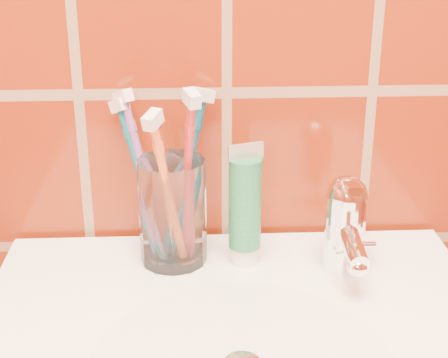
{
  "coord_description": "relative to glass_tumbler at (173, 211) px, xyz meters",
  "views": [
    {
      "loc": [
        -0.04,
        0.37,
        1.27
      ],
      "look_at": [
        -0.01,
        1.08,
        0.97
      ],
      "focal_mm": 55.0,
      "sensor_mm": 36.0,
      "label": 1
    }
  ],
  "objects": [
    {
      "name": "glass_tumbler",
      "position": [
        0.0,
        0.0,
        0.0
      ],
      "size": [
        0.1,
        0.1,
        0.13
      ],
      "primitive_type": "cylinder",
      "rotation": [
        0.0,
        0.0,
        -0.31
      ],
      "color": "white",
      "rests_on": "pedestal_sink"
    },
    {
      "name": "toothpaste_tube",
      "position": [
        0.09,
        -0.01,
        0.01
      ],
      "size": [
        0.04,
        0.04,
        0.15
      ],
      "rotation": [
        0.0,
        0.0,
        0.33
      ],
      "color": "white",
      "rests_on": "pedestal_sink"
    },
    {
      "name": "faucet",
      "position": [
        0.2,
        -0.03,
        -0.0
      ],
      "size": [
        0.05,
        0.11,
        0.12
      ],
      "color": "white",
      "rests_on": "pedestal_sink"
    },
    {
      "name": "toothbrush_0",
      "position": [
        0.02,
        -0.02,
        0.05
      ],
      "size": [
        0.08,
        0.12,
        0.24
      ],
      "primitive_type": null,
      "rotation": [
        0.2,
        0.0,
        0.37
      ],
      "color": "#AE2527",
      "rests_on": "glass_tumbler"
    },
    {
      "name": "toothbrush_1",
      "position": [
        0.02,
        0.03,
        0.04
      ],
      "size": [
        0.14,
        0.13,
        0.22
      ],
      "primitive_type": null,
      "rotation": [
        0.3,
        0.0,
        2.23
      ],
      "color": "navy",
      "rests_on": "glass_tumbler"
    },
    {
      "name": "toothbrush_2",
      "position": [
        -0.03,
        0.02,
        0.03
      ],
      "size": [
        0.15,
        0.16,
        0.22
      ],
      "primitive_type": null,
      "rotation": [
        0.38,
        0.0,
        -2.45
      ],
      "color": "#7C408A",
      "rests_on": "glass_tumbler"
    },
    {
      "name": "toothbrush_3",
      "position": [
        -0.0,
        -0.03,
        0.04
      ],
      "size": [
        0.1,
        0.14,
        0.22
      ],
      "primitive_type": null,
      "rotation": [
        0.28,
        0.0,
        -0.49
      ],
      "color": "orange",
      "rests_on": "glass_tumbler"
    },
    {
      "name": "toothbrush_4",
      "position": [
        -0.04,
        0.02,
        0.03
      ],
      "size": [
        0.16,
        0.17,
        0.22
      ],
      "primitive_type": null,
      "rotation": [
        0.42,
        0.0,
        -2.4
      ],
      "color": "#0C5868",
      "rests_on": "glass_tumbler"
    }
  ]
}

